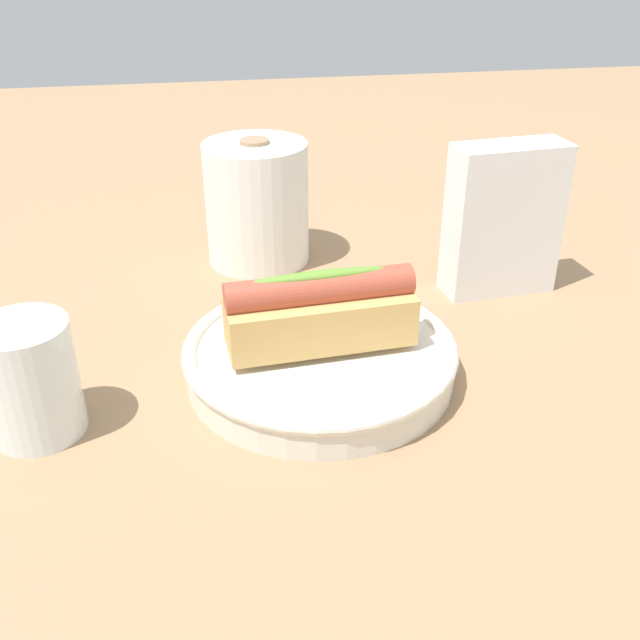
{
  "coord_description": "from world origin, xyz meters",
  "views": [
    {
      "loc": [
        -0.08,
        -0.52,
        0.34
      ],
      "look_at": [
        0.01,
        -0.01,
        0.05
      ],
      "focal_mm": 41.08,
      "sensor_mm": 36.0,
      "label": 1
    }
  ],
  "objects_px": {
    "serving_bowl": "(320,357)",
    "hotdog_front": "(320,311)",
    "napkin_box": "(503,220)",
    "paper_towel_roll": "(257,203)",
    "water_glass": "(31,382)"
  },
  "relations": [
    {
      "from": "serving_bowl",
      "to": "hotdog_front",
      "type": "relative_size",
      "value": 1.47
    },
    {
      "from": "serving_bowl",
      "to": "paper_towel_roll",
      "type": "xyz_separation_m",
      "value": [
        -0.03,
        0.24,
        0.05
      ]
    },
    {
      "from": "serving_bowl",
      "to": "water_glass",
      "type": "height_order",
      "value": "water_glass"
    },
    {
      "from": "water_glass",
      "to": "napkin_box",
      "type": "height_order",
      "value": "napkin_box"
    },
    {
      "from": "water_glass",
      "to": "napkin_box",
      "type": "relative_size",
      "value": 0.6
    },
    {
      "from": "paper_towel_roll",
      "to": "napkin_box",
      "type": "xyz_separation_m",
      "value": [
        0.23,
        -0.11,
        0.01
      ]
    },
    {
      "from": "serving_bowl",
      "to": "paper_towel_roll",
      "type": "height_order",
      "value": "paper_towel_roll"
    },
    {
      "from": "water_glass",
      "to": "paper_towel_roll",
      "type": "relative_size",
      "value": 0.67
    },
    {
      "from": "water_glass",
      "to": "serving_bowl",
      "type": "bearing_deg",
      "value": 9.14
    },
    {
      "from": "serving_bowl",
      "to": "hotdog_front",
      "type": "distance_m",
      "value": 0.04
    },
    {
      "from": "hotdog_front",
      "to": "napkin_box",
      "type": "height_order",
      "value": "napkin_box"
    },
    {
      "from": "water_glass",
      "to": "paper_towel_roll",
      "type": "distance_m",
      "value": 0.34
    },
    {
      "from": "hotdog_front",
      "to": "water_glass",
      "type": "xyz_separation_m",
      "value": [
        -0.22,
        -0.04,
        -0.02
      ]
    },
    {
      "from": "napkin_box",
      "to": "paper_towel_roll",
      "type": "bearing_deg",
      "value": 148.29
    },
    {
      "from": "water_glass",
      "to": "napkin_box",
      "type": "bearing_deg",
      "value": 21.08
    }
  ]
}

